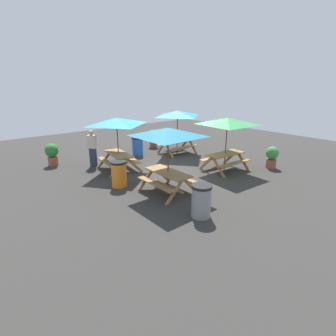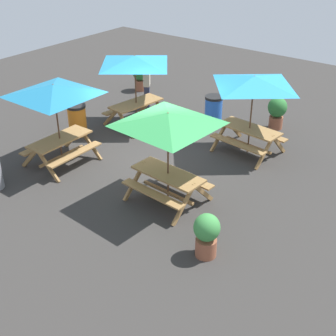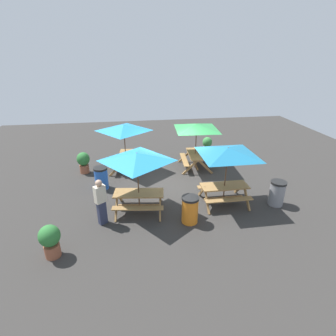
# 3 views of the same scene
# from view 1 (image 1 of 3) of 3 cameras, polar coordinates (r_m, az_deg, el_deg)

# --- Properties ---
(ground_plane) EXTENTS (24.00, 24.00, 0.00)m
(ground_plane) POSITION_cam_1_polar(r_m,az_deg,el_deg) (11.70, 1.89, -0.34)
(ground_plane) COLOR #33302D
(ground_plane) RESTS_ON ground
(picnic_table_0) EXTENTS (2.25, 2.25, 2.34)m
(picnic_table_0) POSITION_cam_1_polar(r_m,az_deg,el_deg) (11.39, -11.09, 9.12)
(picnic_table_0) COLOR olive
(picnic_table_0) RESTS_ON ground
(picnic_table_1) EXTENTS (2.83, 2.83, 2.34)m
(picnic_table_1) POSITION_cam_1_polar(r_m,az_deg,el_deg) (8.75, 0.00, 6.78)
(picnic_table_1) COLOR olive
(picnic_table_1) RESTS_ON ground
(picnic_table_2) EXTENTS (2.82, 2.82, 2.34)m
(picnic_table_2) POSITION_cam_1_polar(r_m,az_deg,el_deg) (11.46, 12.78, 9.07)
(picnic_table_2) COLOR olive
(picnic_table_2) RESTS_ON ground
(picnic_table_3) EXTENTS (2.20, 2.20, 2.34)m
(picnic_table_3) POSITION_cam_1_polar(r_m,az_deg,el_deg) (14.00, 2.08, 11.10)
(picnic_table_3) COLOR olive
(picnic_table_3) RESTS_ON ground
(trash_bin_blue) EXTENTS (0.59, 0.59, 0.98)m
(trash_bin_blue) POSITION_cam_1_polar(r_m,az_deg,el_deg) (13.96, -6.65, 4.73)
(trash_bin_blue) COLOR blue
(trash_bin_blue) RESTS_ON ground
(trash_bin_orange) EXTENTS (0.59, 0.59, 0.98)m
(trash_bin_orange) POSITION_cam_1_polar(r_m,az_deg,el_deg) (9.85, -10.62, -1.25)
(trash_bin_orange) COLOR orange
(trash_bin_orange) RESTS_ON ground
(trash_bin_gray) EXTENTS (0.59, 0.59, 0.98)m
(trash_bin_gray) POSITION_cam_1_polar(r_m,az_deg,el_deg) (7.60, 7.25, -7.11)
(trash_bin_gray) COLOR gray
(trash_bin_gray) RESTS_ON ground
(potted_plant_0) EXTENTS (0.54, 0.54, 0.99)m
(potted_plant_0) POSITION_cam_1_polar(r_m,az_deg,el_deg) (12.68, 21.68, 2.38)
(potted_plant_0) COLOR #935138
(potted_plant_0) RESTS_ON ground
(potted_plant_1) EXTENTS (0.61, 0.61, 1.05)m
(potted_plant_1) POSITION_cam_1_polar(r_m,az_deg,el_deg) (15.71, -3.25, 6.72)
(potted_plant_1) COLOR #935138
(potted_plant_1) RESTS_ON ground
(potted_plant_2) EXTENTS (0.60, 0.60, 1.04)m
(potted_plant_2) POSITION_cam_1_polar(r_m,az_deg,el_deg) (13.28, -23.94, 2.97)
(potted_plant_2) COLOR #935138
(potted_plant_2) RESTS_ON ground
(person_standing) EXTENTS (0.39, 0.42, 1.67)m
(person_standing) POSITION_cam_1_polar(r_m,az_deg,el_deg) (12.47, -16.15, 4.34)
(person_standing) COLOR #2D334C
(person_standing) RESTS_ON ground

